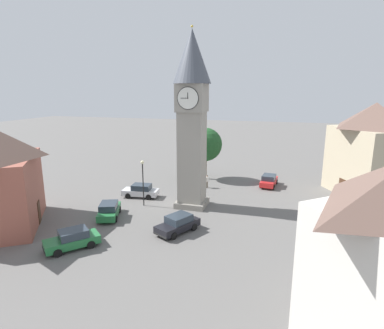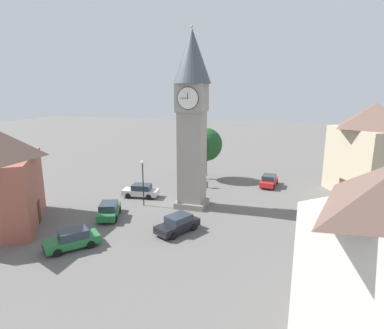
% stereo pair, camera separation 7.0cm
% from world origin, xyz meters
% --- Properties ---
extents(ground_plane, '(200.00, 200.00, 0.00)m').
position_xyz_m(ground_plane, '(0.00, 0.00, 0.00)').
color(ground_plane, '#605E5B').
extents(clock_tower, '(3.81, 3.81, 18.23)m').
position_xyz_m(clock_tower, '(0.00, 0.00, 10.61)').
color(clock_tower, gray).
rests_on(clock_tower, ground).
extents(car_blue_kerb, '(2.17, 4.30, 1.53)m').
position_xyz_m(car_blue_kerb, '(-7.58, -9.66, 0.76)').
color(car_blue_kerb, red).
rests_on(car_blue_kerb, ground).
extents(car_silver_kerb, '(4.29, 2.16, 1.53)m').
position_xyz_m(car_silver_kerb, '(6.52, -1.02, 0.76)').
color(car_silver_kerb, silver).
rests_on(car_silver_kerb, ground).
extents(car_red_corner, '(3.41, 4.44, 1.53)m').
position_xyz_m(car_red_corner, '(-0.66, 6.65, 0.76)').
color(car_red_corner, black).
rests_on(car_red_corner, ground).
extents(car_white_side, '(3.98, 4.22, 1.53)m').
position_xyz_m(car_white_side, '(6.34, 11.80, 0.76)').
color(car_white_side, '#236B38').
rests_on(car_white_side, ground).
extents(car_black_far, '(3.04, 4.46, 1.53)m').
position_xyz_m(car_black_far, '(6.84, 5.46, 0.76)').
color(car_black_far, '#236B38').
rests_on(car_black_far, ground).
extents(pedestrian, '(0.34, 0.53, 1.69)m').
position_xyz_m(pedestrian, '(-0.04, -6.70, 1.01)').
color(pedestrian, '#706656').
rests_on(pedestrian, ground).
extents(tree, '(4.60, 4.60, 7.20)m').
position_xyz_m(tree, '(1.23, -10.77, 4.88)').
color(tree, brown).
rests_on(tree, ground).
extents(building_corner_back, '(9.96, 10.88, 10.85)m').
position_xyz_m(building_corner_back, '(-18.87, -9.36, 5.53)').
color(building_corner_back, tan).
rests_on(building_corner_back, ground).
extents(lamp_post, '(0.36, 0.36, 4.98)m').
position_xyz_m(lamp_post, '(5.01, 1.46, 3.34)').
color(lamp_post, black).
rests_on(lamp_post, ground).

